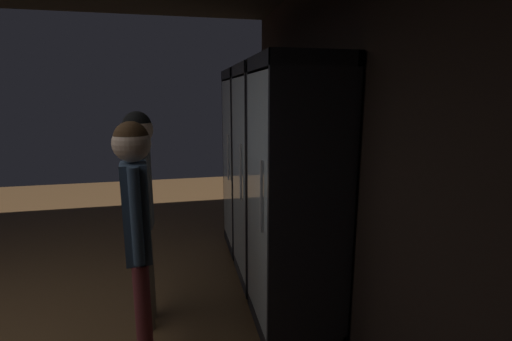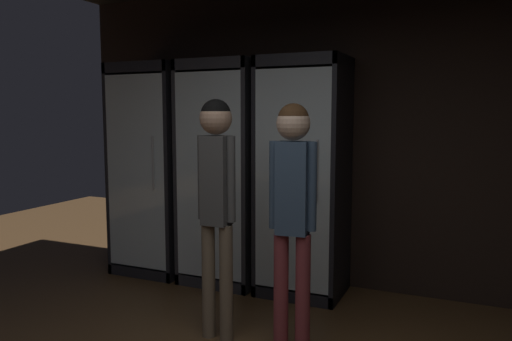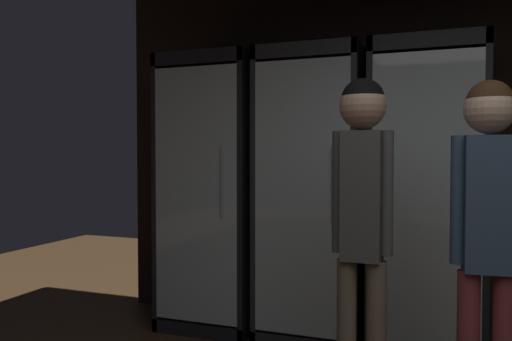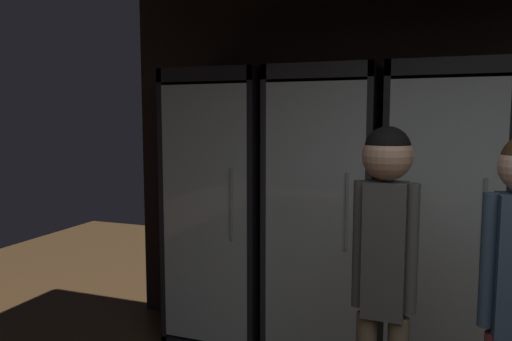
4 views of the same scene
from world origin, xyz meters
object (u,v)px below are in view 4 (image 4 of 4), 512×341
(cooler_left, at_px, (325,217))
(shopper_near, at_px, (384,258))
(cooler_far_left, at_px, (224,210))
(cooler_center, at_px, (442,227))

(cooler_left, relative_size, shopper_near, 1.23)
(cooler_left, height_order, shopper_near, cooler_left)
(cooler_far_left, distance_m, cooler_center, 1.59)
(cooler_left, distance_m, shopper_near, 1.30)
(cooler_center, distance_m, shopper_near, 1.21)
(cooler_left, height_order, cooler_center, same)
(shopper_near, bearing_deg, cooler_far_left, 138.46)
(cooler_left, xyz_separation_m, cooler_center, (0.79, -0.00, -0.01))
(cooler_far_left, bearing_deg, cooler_left, 0.02)
(cooler_center, height_order, shopper_near, cooler_center)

